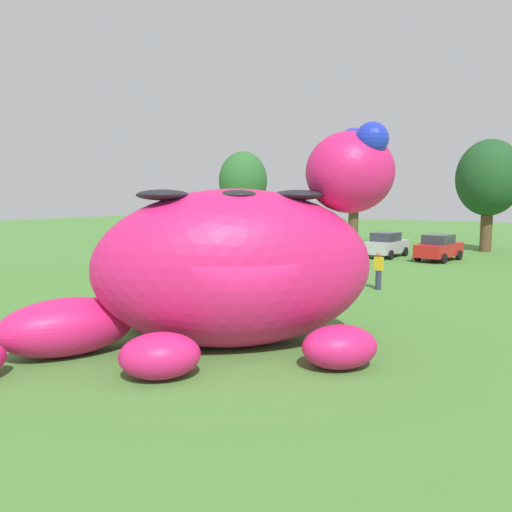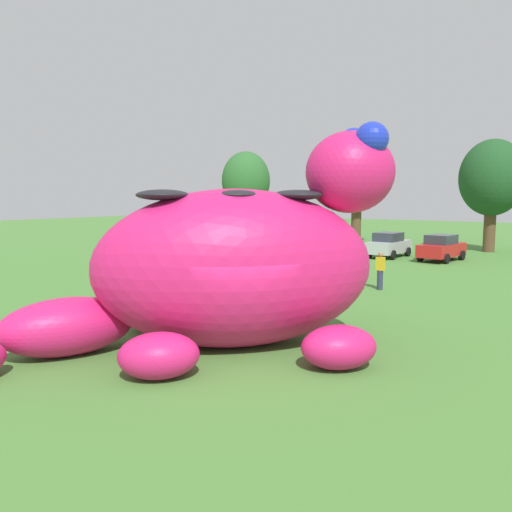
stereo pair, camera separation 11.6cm
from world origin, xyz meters
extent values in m
plane|color=#4C8438|center=(0.00, 0.00, 0.00)|extent=(160.00, 160.00, 0.00)
ellipsoid|color=#E01E6B|center=(-1.00, 1.01, 2.20)|extent=(8.22, 8.34, 4.39)
ellipsoid|color=#E01E6B|center=(1.30, 3.41, 4.86)|extent=(3.44, 3.44, 2.32)
sphere|color=#1E33CC|center=(1.08, 4.10, 5.73)|extent=(0.93, 0.93, 0.93)
sphere|color=#1E33CC|center=(2.00, 3.22, 5.73)|extent=(0.93, 0.93, 0.93)
ellipsoid|color=black|center=(0.22, 2.28, 4.22)|extent=(2.24, 2.23, 0.29)
ellipsoid|color=black|center=(-1.00, 1.01, 4.22)|extent=(2.24, 2.23, 0.29)
ellipsoid|color=black|center=(-2.35, -0.40, 4.22)|extent=(2.24, 2.23, 0.29)
ellipsoid|color=#E01E6B|center=(-1.28, 4.25, 0.54)|extent=(2.27, 2.28, 1.07)
ellipsoid|color=#E01E6B|center=(2.25, 0.87, 0.54)|extent=(2.27, 2.28, 1.07)
ellipsoid|color=#E01E6B|center=(-4.10, 1.01, 0.54)|extent=(2.27, 2.28, 1.07)
ellipsoid|color=#E01E6B|center=(-0.86, -2.09, 0.54)|extent=(2.27, 2.28, 1.07)
ellipsoid|color=#E01E6B|center=(-4.10, -2.23, 0.77)|extent=(3.02, 3.92, 1.54)
cube|color=#1E7238|center=(-13.07, 22.62, 0.72)|extent=(1.79, 4.14, 0.80)
cube|color=#2D333D|center=(-13.07, 22.47, 1.42)|extent=(1.54, 2.00, 0.60)
cylinder|color=black|center=(-13.95, 23.87, 0.32)|extent=(0.25, 0.65, 0.64)
cylinder|color=black|center=(-12.25, 23.91, 0.32)|extent=(0.25, 0.65, 0.64)
cylinder|color=black|center=(-13.89, 21.33, 0.32)|extent=(0.25, 0.65, 0.64)
cylinder|color=black|center=(-12.19, 21.37, 0.32)|extent=(0.25, 0.65, 0.64)
cube|color=orange|center=(-8.85, 23.61, 0.72)|extent=(2.24, 4.29, 0.80)
cube|color=#2D333D|center=(-8.87, 23.47, 1.42)|extent=(1.75, 2.15, 0.60)
cylinder|color=black|center=(-9.52, 24.99, 0.32)|extent=(0.33, 0.67, 0.64)
cylinder|color=black|center=(-7.84, 24.76, 0.32)|extent=(0.33, 0.67, 0.64)
cylinder|color=black|center=(-9.87, 22.47, 0.32)|extent=(0.33, 0.67, 0.64)
cylinder|color=black|center=(-8.19, 22.24, 0.32)|extent=(0.33, 0.67, 0.64)
cube|color=#B7BABF|center=(-4.94, 23.77, 0.72)|extent=(1.96, 4.20, 0.80)
cube|color=#2D333D|center=(-4.95, 23.62, 1.42)|extent=(1.62, 2.06, 0.60)
cylinder|color=black|center=(-5.71, 25.09, 0.32)|extent=(0.28, 0.65, 0.64)
cylinder|color=black|center=(-4.01, 24.99, 0.32)|extent=(0.28, 0.65, 0.64)
cylinder|color=black|center=(-5.87, 22.56, 0.32)|extent=(0.28, 0.65, 0.64)
cylinder|color=black|center=(-4.17, 22.45, 0.32)|extent=(0.28, 0.65, 0.64)
cube|color=red|center=(-1.38, 23.75, 0.72)|extent=(2.25, 4.30, 0.80)
cube|color=#2D333D|center=(-1.40, 23.60, 1.42)|extent=(1.75, 2.16, 0.60)
cylinder|color=black|center=(-2.05, 25.13, 0.32)|extent=(0.33, 0.67, 0.64)
cylinder|color=black|center=(-0.36, 24.89, 0.32)|extent=(0.33, 0.67, 0.64)
cylinder|color=black|center=(-2.40, 22.61, 0.32)|extent=(0.33, 0.67, 0.64)
cylinder|color=black|center=(-0.71, 22.38, 0.32)|extent=(0.33, 0.67, 0.64)
cylinder|color=brown|center=(-23.14, 31.94, 1.54)|extent=(0.88, 0.88, 3.07)
ellipsoid|color=#2D662D|center=(-23.14, 31.94, 5.78)|extent=(4.92, 4.92, 5.90)
cylinder|color=brown|center=(-11.47, 33.01, 1.57)|extent=(0.90, 0.90, 3.15)
ellipsoid|color=#235623|center=(-11.47, 33.01, 5.92)|extent=(5.04, 5.04, 6.05)
cylinder|color=brown|center=(0.09, 31.35, 1.49)|extent=(0.85, 0.85, 2.97)
ellipsoid|color=#1E4C23|center=(0.09, 31.35, 5.59)|extent=(4.76, 4.76, 5.71)
cylinder|color=#2D334C|center=(-2.39, 12.49, 0.44)|extent=(0.26, 0.26, 0.88)
cube|color=red|center=(-2.39, 12.49, 1.18)|extent=(0.38, 0.22, 0.60)
sphere|color=tan|center=(-2.39, 12.49, 1.60)|extent=(0.22, 0.22, 0.22)
cylinder|color=#2D334C|center=(-0.84, 11.54, 0.44)|extent=(0.26, 0.26, 0.88)
cube|color=gold|center=(-0.84, 11.54, 1.18)|extent=(0.38, 0.22, 0.60)
sphere|color=#9E7051|center=(-0.84, 11.54, 1.60)|extent=(0.22, 0.22, 0.22)
cylinder|color=#726656|center=(-9.16, 14.74, 0.44)|extent=(0.26, 0.26, 0.88)
cube|color=gold|center=(-9.16, 14.74, 1.18)|extent=(0.38, 0.22, 0.60)
sphere|color=tan|center=(-9.16, 14.74, 1.60)|extent=(0.22, 0.22, 0.22)
camera|label=1|loc=(7.32, -10.11, 4.17)|focal=35.44mm
camera|label=2|loc=(7.41, -10.05, 4.17)|focal=35.44mm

